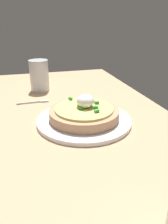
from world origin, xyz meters
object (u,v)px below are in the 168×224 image
at_px(pizza, 84,112).
at_px(cup_far, 39,77).
at_px(plate, 84,120).
at_px(fork, 36,102).

bearing_deg(pizza, cup_far, 15.94).
height_order(plate, fork, plate).
bearing_deg(plate, fork, 32.57).
bearing_deg(fork, cup_far, 76.91).
bearing_deg(plate, pizza, -54.98).
bearing_deg(fork, plate, -58.76).
relative_size(cup_far, fork, 1.11).
bearing_deg(cup_far, plate, -164.14).
relative_size(plate, cup_far, 2.18).
xyz_separation_m(plate, pizza, (0.00, -0.00, 0.02)).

